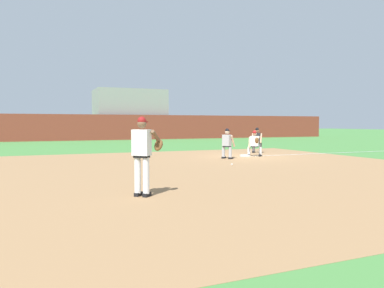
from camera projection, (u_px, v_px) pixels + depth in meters
name	position (u px, v px, depth m)	size (l,w,h in m)	color
ground_plane	(245.00, 157.00, 19.13)	(160.00, 160.00, 0.00)	#47843D
infield_dirt_patch	(213.00, 169.00, 13.90)	(18.00, 18.00, 0.01)	#9E754C
foul_line_stripe	(350.00, 152.00, 21.85)	(14.11, 0.10, 0.00)	white
first_base_bag	(245.00, 156.00, 19.13)	(0.38, 0.38, 0.09)	white
baseball	(232.00, 164.00, 15.17)	(0.07, 0.07, 0.07)	white
pitcher	(143.00, 151.00, 8.65)	(0.85, 0.55, 1.86)	black
first_baseman	(255.00, 142.00, 19.28)	(0.73, 1.08, 1.34)	black
baserunner	(227.00, 142.00, 17.90)	(0.60, 0.67, 1.46)	black
umpire	(257.00, 139.00, 21.51)	(0.67, 0.67, 1.46)	black
outfield_wall	(137.00, 127.00, 39.32)	(48.00, 0.50, 2.60)	brown
stadium_seating_block	(130.00, 114.00, 42.30)	(7.62, 5.05, 5.45)	gray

